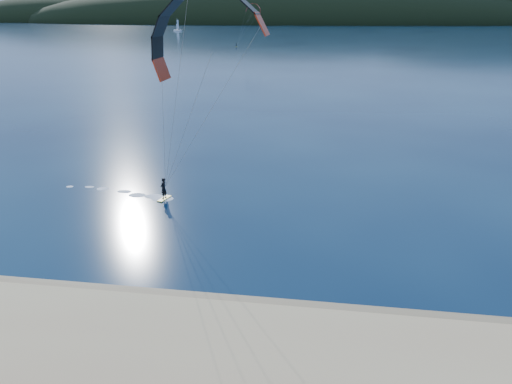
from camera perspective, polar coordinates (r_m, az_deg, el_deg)
ground at (r=24.17m, az=-12.71°, el=-19.55°), size 1800.00×1800.00×0.00m
wet_sand at (r=27.47m, az=-9.44°, el=-13.50°), size 220.00×2.50×0.10m
headland at (r=762.32m, az=8.03°, el=20.08°), size 1200.00×310.00×140.00m
kitesurfer_near at (r=32.61m, az=-5.91°, el=16.24°), size 21.13×8.30×16.66m
kitesurfer_far at (r=227.24m, az=-0.38°, el=21.45°), size 12.86×5.04×18.34m
sailboat at (r=433.04m, az=-9.71°, el=19.20°), size 7.70×5.09×10.75m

